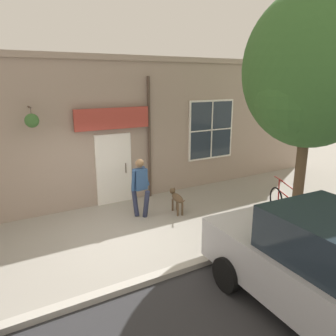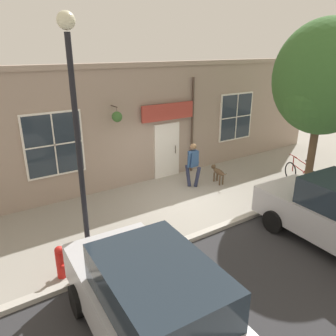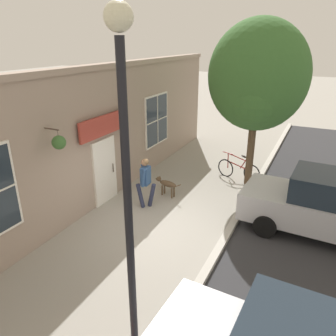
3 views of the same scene
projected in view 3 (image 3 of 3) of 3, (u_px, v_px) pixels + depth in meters
The scene contains 8 objects.
ground_plane at pixel (154, 227), 9.27m from camera, with size 90.00×90.00×0.00m, color gray.
storefront_facade at pixel (82, 143), 9.45m from camera, with size 0.95×18.00×4.29m.
pedestrian_walking at pixel (146, 179), 10.06m from camera, with size 0.60×0.55×1.62m.
dog_on_leash at pixel (167, 184), 11.01m from camera, with size 1.07×0.34×0.63m.
street_tree_by_curb at pixel (257, 79), 10.62m from camera, with size 3.28×2.95×5.65m.
leaning_bicycle at pixel (238, 170), 12.34m from camera, with size 1.71×0.41×1.01m.
parked_car_mid_block at pixel (328, 206), 8.61m from camera, with size 4.38×2.10×1.75m.
street_lamp at pixel (126, 172), 4.03m from camera, with size 0.32×0.32×5.35m.
Camera 3 is at (3.87, -7.02, 4.97)m, focal length 35.00 mm.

